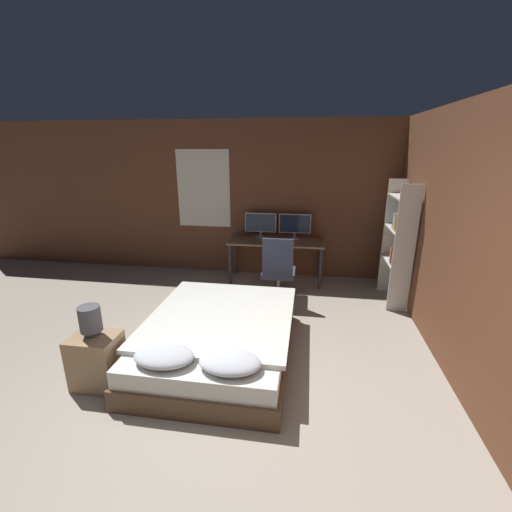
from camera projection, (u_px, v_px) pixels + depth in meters
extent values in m
plane|color=#9E9384|center=(209.00, 440.00, 2.75)|extent=(20.00, 20.00, 0.00)
cube|color=brown|center=(269.00, 200.00, 6.00)|extent=(12.00, 0.06, 2.70)
cube|color=silver|center=(204.00, 189.00, 6.08)|extent=(0.96, 0.01, 1.35)
cube|color=black|center=(204.00, 189.00, 6.09)|extent=(0.88, 0.01, 1.27)
cube|color=brown|center=(458.00, 241.00, 3.42)|extent=(0.06, 12.00, 2.70)
cube|color=brown|center=(220.00, 346.00, 3.85)|extent=(1.53, 2.05, 0.22)
cube|color=silver|center=(219.00, 330.00, 3.79)|extent=(1.47, 1.99, 0.18)
cube|color=silver|center=(222.00, 316.00, 3.87)|extent=(1.57, 1.72, 0.05)
ellipsoid|color=silver|center=(164.00, 356.00, 3.06)|extent=(0.55, 0.38, 0.13)
ellipsoid|color=silver|center=(230.00, 362.00, 2.97)|extent=(0.55, 0.38, 0.13)
cube|color=#997551|center=(97.00, 361.00, 3.32)|extent=(0.44, 0.35, 0.54)
cylinder|color=gray|center=(93.00, 336.00, 3.24)|extent=(0.15, 0.15, 0.01)
cylinder|color=gray|center=(92.00, 333.00, 3.23)|extent=(0.02, 0.02, 0.05)
cylinder|color=#4C4C51|center=(90.00, 319.00, 3.18)|extent=(0.20, 0.20, 0.24)
cube|color=#846042|center=(276.00, 242.00, 5.82)|extent=(1.61, 0.60, 0.03)
cylinder|color=#2D2D33|center=(230.00, 264.00, 5.81)|extent=(0.05, 0.05, 0.69)
cylinder|color=#2D2D33|center=(320.00, 269.00, 5.59)|extent=(0.05, 0.05, 0.69)
cylinder|color=#2D2D33|center=(236.00, 255.00, 6.28)|extent=(0.05, 0.05, 0.69)
cylinder|color=#2D2D33|center=(320.00, 259.00, 6.06)|extent=(0.05, 0.05, 0.69)
cylinder|color=#B7B7BC|center=(261.00, 237.00, 6.05)|extent=(0.16, 0.16, 0.01)
cylinder|color=#B7B7BC|center=(261.00, 234.00, 6.03)|extent=(0.03, 0.03, 0.09)
cube|color=#B7B7BC|center=(261.00, 222.00, 5.97)|extent=(0.55, 0.03, 0.33)
cube|color=#192338|center=(260.00, 223.00, 5.96)|extent=(0.52, 0.00, 0.30)
cylinder|color=#B7B7BC|center=(294.00, 238.00, 5.96)|extent=(0.16, 0.16, 0.01)
cylinder|color=#B7B7BC|center=(294.00, 235.00, 5.95)|extent=(0.03, 0.03, 0.09)
cube|color=#B7B7BC|center=(295.00, 224.00, 5.88)|extent=(0.55, 0.03, 0.33)
cube|color=#192338|center=(295.00, 224.00, 5.87)|extent=(0.52, 0.00, 0.30)
cube|color=#B7B7BC|center=(275.00, 243.00, 5.63)|extent=(0.35, 0.13, 0.02)
ellipsoid|color=#B7B7BC|center=(291.00, 244.00, 5.59)|extent=(0.07, 0.05, 0.04)
cylinder|color=black|center=(278.00, 296.00, 5.36)|extent=(0.52, 0.52, 0.04)
cylinder|color=gray|center=(278.00, 285.00, 5.30)|extent=(0.05, 0.05, 0.34)
cube|color=#33384C|center=(279.00, 273.00, 5.24)|extent=(0.49, 0.49, 0.07)
cube|color=#33384C|center=(278.00, 258.00, 4.93)|extent=(0.44, 0.05, 0.56)
cube|color=beige|center=(404.00, 251.00, 4.65)|extent=(0.28, 0.02, 1.80)
cube|color=beige|center=(392.00, 237.00, 5.34)|extent=(0.28, 0.02, 1.80)
cube|color=beige|center=(395.00, 261.00, 5.08)|extent=(0.28, 0.71, 0.02)
cube|color=beige|center=(399.00, 229.00, 4.93)|extent=(0.28, 0.71, 0.02)
cube|color=beige|center=(404.00, 197.00, 4.79)|extent=(0.28, 0.71, 0.02)
cube|color=#337042|center=(402.00, 262.00, 4.74)|extent=(0.23, 0.04, 0.18)
cube|color=#B2332D|center=(401.00, 259.00, 4.78)|extent=(0.23, 0.04, 0.23)
cube|color=#B2332D|center=(400.00, 258.00, 4.81)|extent=(0.23, 0.02, 0.24)
cube|color=#28282D|center=(400.00, 256.00, 4.85)|extent=(0.23, 0.04, 0.26)
cube|color=#7A387F|center=(399.00, 257.00, 4.89)|extent=(0.23, 0.02, 0.22)
cube|color=orange|center=(398.00, 256.00, 4.93)|extent=(0.23, 0.04, 0.23)
cube|color=#2D4784|center=(407.00, 225.00, 4.58)|extent=(0.23, 0.03, 0.24)
cube|color=#337042|center=(406.00, 226.00, 4.63)|extent=(0.23, 0.04, 0.21)
cube|color=#B2332D|center=(405.00, 223.00, 4.66)|extent=(0.23, 0.02, 0.27)
cube|color=#337042|center=(404.00, 224.00, 4.70)|extent=(0.23, 0.02, 0.22)
cube|color=orange|center=(403.00, 225.00, 4.74)|extent=(0.23, 0.04, 0.18)
cube|color=#BCB29E|center=(403.00, 222.00, 4.78)|extent=(0.23, 0.04, 0.24)
cube|color=#BCB29E|center=(402.00, 223.00, 4.84)|extent=(0.23, 0.04, 0.19)
cube|color=teal|center=(401.00, 221.00, 4.87)|extent=(0.23, 0.03, 0.22)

